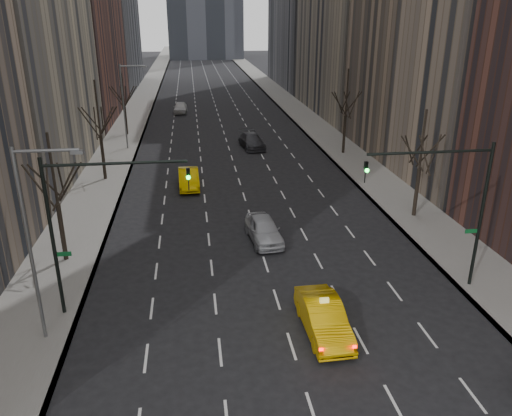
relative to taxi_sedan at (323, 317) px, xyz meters
name	(u,v)px	position (x,y,z in m)	size (l,w,h in m)	color
sidewalk_left	(138,109)	(-13.92, 61.14, -0.74)	(4.50, 320.00, 0.15)	slate
sidewalk_right	(291,106)	(10.58, 61.14, -0.74)	(4.50, 320.00, 0.15)	slate
tree_lw_b	(58,204)	(-13.67, 9.14, 2.90)	(3.36, 3.50, 7.82)	black
tree_lw_c	(101,136)	(-13.67, 25.14, 3.22)	(3.36, 3.50, 8.74)	black
tree_lw_d	(125,106)	(-13.67, 43.14, 2.74)	(3.36, 3.50, 7.36)	black
tree_rw_b	(419,169)	(10.33, 13.14, 2.90)	(3.36, 3.50, 7.82)	black
tree_rw_c	(345,116)	(10.33, 31.14, 3.22)	(3.36, 3.50, 8.74)	black
traffic_mast_left	(86,211)	(-10.77, 3.13, 4.67)	(6.69, 0.39, 8.00)	black
traffic_mast_right	(454,194)	(7.44, 3.13, 4.67)	(6.69, 0.39, 8.00)	black
streetlight_near	(35,228)	(-12.51, 1.14, 4.80)	(2.83, 0.22, 9.00)	slate
streetlight_far	(126,98)	(-12.51, 36.14, 4.80)	(2.83, 0.22, 9.00)	slate
taxi_sedan	(323,317)	(0.00, 0.00, 0.00)	(1.73, 4.96, 1.63)	#D6A004
silver_sedan_ahead	(264,229)	(-1.29, 10.48, -0.01)	(1.91, 4.75, 1.62)	#ACAEB5
far_taxi	(189,178)	(-6.16, 22.12, -0.01)	(1.70, 4.88, 1.61)	#EABC04
far_suv_grey	(252,141)	(0.91, 35.03, -0.02)	(2.22, 5.46, 1.59)	#313237
far_car_white	(180,108)	(-7.24, 57.37, 0.00)	(1.92, 4.77, 1.62)	silver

